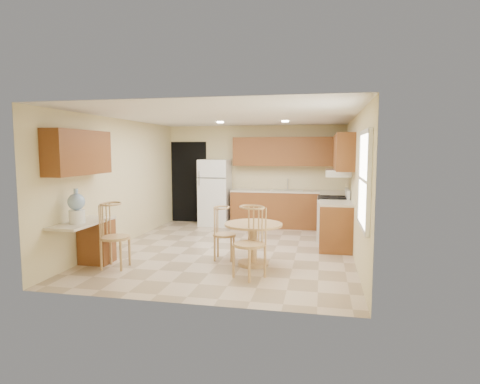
% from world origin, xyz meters
% --- Properties ---
extents(floor, '(5.50, 5.50, 0.00)m').
position_xyz_m(floor, '(0.00, 0.00, 0.00)').
color(floor, '#C0A88B').
rests_on(floor, ground).
extents(ceiling, '(4.50, 5.50, 0.02)m').
position_xyz_m(ceiling, '(0.00, 0.00, 2.50)').
color(ceiling, white).
rests_on(ceiling, wall_back).
extents(wall_back, '(4.50, 0.02, 2.50)m').
position_xyz_m(wall_back, '(0.00, 2.75, 1.25)').
color(wall_back, beige).
rests_on(wall_back, floor).
extents(wall_front, '(4.50, 0.02, 2.50)m').
position_xyz_m(wall_front, '(0.00, -2.75, 1.25)').
color(wall_front, beige).
rests_on(wall_front, floor).
extents(wall_left, '(0.02, 5.50, 2.50)m').
position_xyz_m(wall_left, '(-2.25, 0.00, 1.25)').
color(wall_left, beige).
rests_on(wall_left, floor).
extents(wall_right, '(0.02, 5.50, 2.50)m').
position_xyz_m(wall_right, '(2.25, 0.00, 1.25)').
color(wall_right, beige).
rests_on(wall_right, floor).
extents(doorway, '(0.90, 0.02, 2.10)m').
position_xyz_m(doorway, '(-1.75, 2.73, 1.05)').
color(doorway, black).
rests_on(doorway, floor).
extents(base_cab_back, '(2.75, 0.60, 0.87)m').
position_xyz_m(base_cab_back, '(0.88, 2.45, 0.43)').
color(base_cab_back, brown).
rests_on(base_cab_back, floor).
extents(counter_back, '(2.75, 0.63, 0.04)m').
position_xyz_m(counter_back, '(0.88, 2.45, 0.89)').
color(counter_back, beige).
rests_on(counter_back, base_cab_back).
extents(base_cab_right_a, '(0.60, 0.59, 0.87)m').
position_xyz_m(base_cab_right_a, '(1.95, 1.85, 0.43)').
color(base_cab_right_a, brown).
rests_on(base_cab_right_a, floor).
extents(counter_right_a, '(0.63, 0.59, 0.04)m').
position_xyz_m(counter_right_a, '(1.95, 1.85, 0.89)').
color(counter_right_a, beige).
rests_on(counter_right_a, base_cab_right_a).
extents(base_cab_right_b, '(0.60, 0.80, 0.87)m').
position_xyz_m(base_cab_right_b, '(1.95, 0.40, 0.43)').
color(base_cab_right_b, brown).
rests_on(base_cab_right_b, floor).
extents(counter_right_b, '(0.63, 0.80, 0.04)m').
position_xyz_m(counter_right_b, '(1.95, 0.40, 0.89)').
color(counter_right_b, beige).
rests_on(counter_right_b, base_cab_right_b).
extents(upper_cab_back, '(2.75, 0.33, 0.70)m').
position_xyz_m(upper_cab_back, '(0.88, 2.58, 1.85)').
color(upper_cab_back, brown).
rests_on(upper_cab_back, wall_back).
extents(upper_cab_right, '(0.33, 2.42, 0.70)m').
position_xyz_m(upper_cab_right, '(2.08, 1.21, 1.85)').
color(upper_cab_right, brown).
rests_on(upper_cab_right, wall_right).
extents(upper_cab_left, '(0.33, 1.40, 0.70)m').
position_xyz_m(upper_cab_left, '(-2.08, -1.60, 1.85)').
color(upper_cab_left, brown).
rests_on(upper_cab_left, wall_left).
extents(sink, '(0.78, 0.44, 0.01)m').
position_xyz_m(sink, '(0.85, 2.45, 0.91)').
color(sink, silver).
rests_on(sink, counter_back).
extents(range_hood, '(0.50, 0.76, 0.14)m').
position_xyz_m(range_hood, '(2.00, 1.18, 1.42)').
color(range_hood, silver).
rests_on(range_hood, upper_cab_right).
extents(desk_pedestal, '(0.48, 0.42, 0.72)m').
position_xyz_m(desk_pedestal, '(-2.00, -1.32, 0.36)').
color(desk_pedestal, brown).
rests_on(desk_pedestal, floor).
extents(desk_top, '(0.50, 1.20, 0.04)m').
position_xyz_m(desk_top, '(-2.00, -1.70, 0.75)').
color(desk_top, beige).
rests_on(desk_top, desk_pedestal).
extents(window, '(0.06, 1.12, 1.30)m').
position_xyz_m(window, '(2.23, -1.85, 1.50)').
color(window, white).
rests_on(window, wall_right).
extents(can_light_a, '(0.14, 0.14, 0.02)m').
position_xyz_m(can_light_a, '(-0.50, 1.20, 2.48)').
color(can_light_a, white).
rests_on(can_light_a, ceiling).
extents(can_light_b, '(0.14, 0.14, 0.02)m').
position_xyz_m(can_light_b, '(0.90, 1.20, 2.48)').
color(can_light_b, white).
rests_on(can_light_b, ceiling).
extents(refrigerator, '(0.73, 0.71, 1.65)m').
position_xyz_m(refrigerator, '(-0.95, 2.40, 0.83)').
color(refrigerator, white).
rests_on(refrigerator, floor).
extents(stove, '(0.65, 0.76, 1.09)m').
position_xyz_m(stove, '(1.92, 1.18, 0.47)').
color(stove, white).
rests_on(stove, floor).
extents(dining_table, '(0.94, 0.94, 0.70)m').
position_xyz_m(dining_table, '(0.59, -0.93, 0.46)').
color(dining_table, tan).
rests_on(dining_table, floor).
extents(chair_table_a, '(0.40, 0.52, 0.91)m').
position_xyz_m(chair_table_a, '(0.04, -0.77, 0.55)').
color(chair_table_a, tan).
rests_on(chair_table_a, floor).
extents(chair_table_b, '(0.46, 0.55, 1.05)m').
position_xyz_m(chair_table_b, '(0.64, -1.68, 0.64)').
color(chair_table_b, tan).
rests_on(chair_table_b, floor).
extents(chair_desk, '(0.46, 0.59, 1.04)m').
position_xyz_m(chair_desk, '(-1.55, -1.62, 0.63)').
color(chair_desk, tan).
rests_on(chair_desk, floor).
extents(water_crock, '(0.26, 0.26, 0.53)m').
position_xyz_m(water_crock, '(-2.00, -1.84, 1.01)').
color(water_crock, white).
rests_on(water_crock, desk_top).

